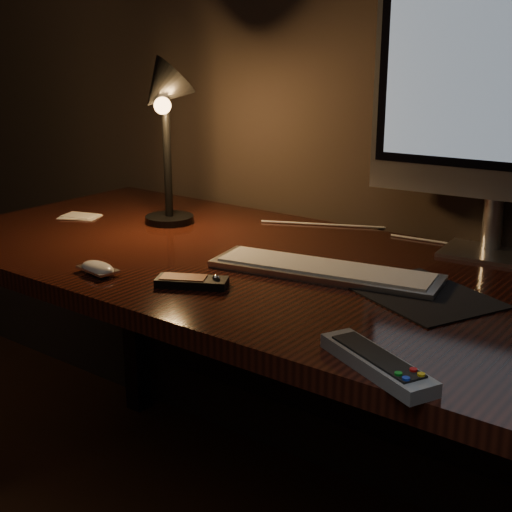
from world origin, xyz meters
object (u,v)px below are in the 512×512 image
Objects in this scene: desk_lamp at (163,114)px; media_remote at (192,281)px; tv_remote at (377,363)px; desk at (276,305)px; mouse at (98,270)px; monitor at (499,98)px; keyboard at (324,270)px.

media_remote is at bearing -35.41° from desk_lamp.
desk_lamp reaches higher than tv_remote.
desk is 3.82× the size of desk_lamp.
media_remote is at bearing 24.25° from mouse.
monitor is at bearing 27.75° from media_remote.
mouse is at bearing -159.33° from tv_remote.
mouse is (-0.37, -0.27, -0.00)m from keyboard.
media_remote is at bearing -137.97° from keyboard.
mouse is at bearing -62.50° from desk_lamp.
tv_remote is at bearing -41.72° from media_remote.
mouse is (-0.20, -0.35, 0.14)m from desk.
media_remote is (0.00, -0.29, 0.14)m from desk.
desk_lamp reaches higher than mouse.
mouse is 0.63× the size of media_remote.
mouse is 0.22× the size of desk_lamp.
media_remote is 0.67× the size of tv_remote.
tv_remote is 0.94m from desk_lamp.
keyboard is 0.27m from media_remote.
monitor is 1.22× the size of keyboard.
desk_lamp is (-0.34, 0.01, 0.41)m from desk.
media_remote reaches higher than keyboard.
desk is 0.23m from keyboard.
keyboard is (-0.21, -0.33, -0.33)m from monitor.
keyboard is (0.17, -0.07, 0.14)m from desk.
monitor reaches higher than keyboard.
tv_remote reaches higher than desk.
keyboard is 5.17× the size of mouse.
desk is at bearing 146.37° from keyboard.
keyboard is 2.17× the size of tv_remote.
desk is 0.32m from media_remote.
monitor reaches higher than desk.
desk_lamp is (-0.80, 0.41, 0.27)m from tv_remote.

